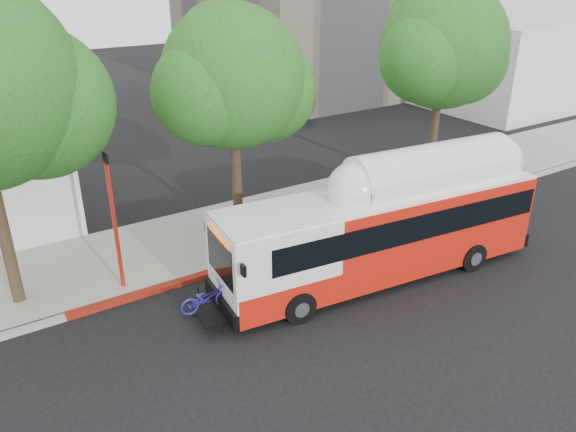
% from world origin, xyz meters
% --- Properties ---
extents(ground, '(120.00, 120.00, 0.00)m').
position_xyz_m(ground, '(0.00, 0.00, 0.00)').
color(ground, black).
rests_on(ground, ground).
extents(sidewalk, '(60.00, 5.00, 0.15)m').
position_xyz_m(sidewalk, '(0.00, 6.50, 0.07)').
color(sidewalk, gray).
rests_on(sidewalk, ground).
extents(curb_strip, '(60.00, 0.30, 0.15)m').
position_xyz_m(curb_strip, '(0.00, 3.90, 0.07)').
color(curb_strip, gray).
rests_on(curb_strip, ground).
extents(red_curb_segment, '(10.00, 0.32, 0.16)m').
position_xyz_m(red_curb_segment, '(-3.00, 3.90, 0.08)').
color(red_curb_segment, maroon).
rests_on(red_curb_segment, ground).
extents(street_tree_mid, '(5.75, 5.00, 8.62)m').
position_xyz_m(street_tree_mid, '(-0.59, 6.06, 5.91)').
color(street_tree_mid, '#2D2116').
rests_on(street_tree_mid, ground).
extents(street_tree_right, '(6.21, 5.40, 9.18)m').
position_xyz_m(street_tree_right, '(9.44, 5.86, 6.26)').
color(street_tree_right, '#2D2116').
rests_on(street_tree_right, ground).
extents(horizon_block, '(20.00, 12.00, 6.00)m').
position_xyz_m(horizon_block, '(30.00, 16.00, 3.00)').
color(horizon_block, silver).
rests_on(horizon_block, ground).
extents(transit_bus, '(12.10, 3.50, 3.53)m').
position_xyz_m(transit_bus, '(1.61, 0.77, 1.65)').
color(transit_bus, red).
rests_on(transit_bus, ground).
extents(signal_pole, '(0.13, 0.44, 4.64)m').
position_xyz_m(signal_pole, '(-6.00, 4.60, 2.38)').
color(signal_pole, red).
rests_on(signal_pole, ground).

